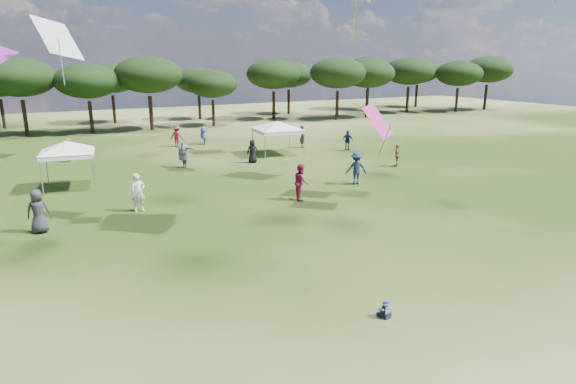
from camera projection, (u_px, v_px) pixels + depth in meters
name	position (u px, v px, depth m)	size (l,w,h in m)	color
ground	(437.00, 362.00, 11.55)	(140.00, 140.00, 0.00)	#2E4615
tree_line	(134.00, 77.00, 51.59)	(108.78, 17.63, 7.77)	black
tent_left	(66.00, 143.00, 26.74)	(5.54, 5.54, 3.01)	gray
tent_right	(278.00, 123.00, 36.84)	(6.61, 6.61, 2.88)	gray
toddler	(386.00, 310.00, 13.50)	(0.36, 0.40, 0.52)	black
festival_crowd	(177.00, 158.00, 31.25)	(28.64, 20.79, 1.92)	silver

